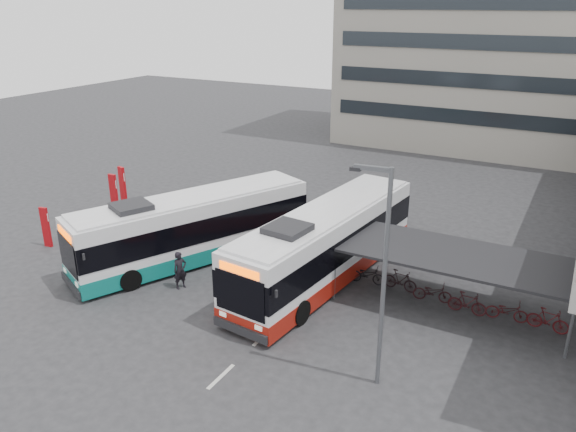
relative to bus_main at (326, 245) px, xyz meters
The scene contains 11 objects.
ground 4.16m from the bus_main, 132.12° to the right, with size 120.00×120.00×0.00m, color #28282B.
bike_shelter 5.96m from the bus_main, ahead, with size 10.00×4.00×2.54m.
office_block 35.07m from the bus_main, 84.03° to the left, with size 30.00×15.00×25.00m, color gray.
road_markings 6.06m from the bus_main, 90.24° to the right, with size 0.15×7.60×0.01m.
bus_main is the anchor object (origin of this frame).
bus_teal 7.05m from the bus_main, 169.70° to the right, with size 7.80×12.63×3.74m.
pedestrian 6.98m from the bus_main, 143.29° to the right, with size 0.67×0.44×1.83m, color black.
lamp_post 8.55m from the bus_main, 52.45° to the right, with size 1.40×0.31×7.94m.
sign_totem_south 15.52m from the bus_main, 165.61° to the right, with size 0.49×0.23×2.28m.
sign_totem_mid 15.55m from the bus_main, behind, with size 0.57×0.17×2.62m.
sign_totem_north 16.24m from the bus_main, 169.45° to the left, with size 0.58×0.30×2.70m.
Camera 1 is at (12.68, -19.59, 12.67)m, focal length 35.00 mm.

